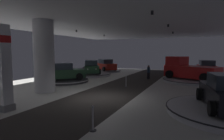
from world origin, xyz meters
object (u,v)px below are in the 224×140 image
at_px(display_platform_mid_left, 64,80).
at_px(display_car_mid_left, 64,72).
at_px(pickup_truck_far_right, 189,70).
at_px(visitor_walking_near, 148,71).
at_px(brand_sign_pylon, 0,67).
at_px(display_car_deep_left, 105,65).
at_px(display_car_far_left, 91,67).
at_px(display_platform_far_right, 191,80).
at_px(display_car_deep_right, 206,68).
at_px(column_left, 44,56).
at_px(display_platform_far_left, 91,74).
at_px(display_platform_deep_right, 206,75).
at_px(display_platform_deep_left, 105,71).

distance_m(display_platform_mid_left, display_car_mid_left, 0.87).
bearing_deg(pickup_truck_far_right, visitor_walking_near, -179.41).
distance_m(brand_sign_pylon, display_car_deep_left, 20.07).
relative_size(display_car_mid_left, visitor_walking_near, 2.68).
bearing_deg(display_car_far_left, brand_sign_pylon, -78.06).
height_order(display_platform_far_right, display_platform_mid_left, display_platform_far_right).
height_order(display_car_deep_left, visitor_walking_near, display_car_deep_left).
relative_size(display_platform_mid_left, display_car_deep_right, 1.15).
bearing_deg(display_car_deep_left, visitor_walking_near, -32.96).
xyz_separation_m(brand_sign_pylon, display_car_deep_right, (10.64, 19.75, -1.17)).
xyz_separation_m(column_left, display_platform_far_left, (-1.77, 10.18, -2.57)).
distance_m(display_car_mid_left, display_car_far_left, 5.63).
height_order(display_platform_deep_right, display_car_deep_right, display_car_deep_right).
distance_m(display_car_far_left, visitor_walking_near, 7.62).
distance_m(brand_sign_pylon, display_car_deep_right, 22.46).
height_order(pickup_truck_far_right, display_platform_mid_left, pickup_truck_far_right).
distance_m(display_car_deep_right, display_platform_deep_left, 14.20).
relative_size(display_car_mid_left, display_car_far_left, 0.95).
distance_m(pickup_truck_far_right, display_car_mid_left, 13.04).
relative_size(display_car_deep_right, display_car_deep_left, 0.98).
height_order(display_car_deep_right, display_platform_deep_left, display_car_deep_right).
xyz_separation_m(display_platform_far_right, pickup_truck_far_right, (-0.29, 0.15, 1.06)).
distance_m(brand_sign_pylon, display_car_mid_left, 9.72).
distance_m(pickup_truck_far_right, display_platform_deep_left, 13.32).
bearing_deg(visitor_walking_near, display_car_mid_left, -144.56).
distance_m(column_left, display_platform_mid_left, 5.58).
distance_m(display_car_mid_left, display_platform_deep_left, 10.66).
height_order(display_platform_far_right, display_car_far_left, display_car_far_left).
distance_m(column_left, brand_sign_pylon, 4.75).
distance_m(display_car_deep_left, display_car_far_left, 4.99).
distance_m(display_platform_mid_left, display_platform_far_left, 5.58).
height_order(display_car_far_left, visitor_walking_near, display_car_far_left).
bearing_deg(display_car_mid_left, display_platform_far_right, 23.69).
bearing_deg(brand_sign_pylon, visitor_walking_near, 72.82).
distance_m(display_platform_far_right, display_platform_far_left, 12.10).
relative_size(display_platform_mid_left, visitor_walking_near, 3.19).
bearing_deg(display_platform_deep_right, display_platform_far_left, -159.79).
xyz_separation_m(display_platform_deep_right, visitor_walking_near, (-6.14, -5.24, 0.70)).
bearing_deg(display_platform_mid_left, display_car_deep_right, 37.67).
relative_size(brand_sign_pylon, display_car_far_left, 0.99).
relative_size(display_platform_far_right, display_platform_deep_right, 0.99).
distance_m(display_platform_far_right, display_car_deep_left, 13.59).
bearing_deg(brand_sign_pylon, column_left, 106.33).
distance_m(display_platform_far_right, display_platform_deep_right, 5.59).
bearing_deg(column_left, display_car_far_left, 99.94).
bearing_deg(display_platform_deep_right, display_car_deep_left, -179.76).
xyz_separation_m(display_platform_deep_right, display_car_far_left, (-13.76, -5.03, 0.89)).
bearing_deg(display_platform_far_right, display_platform_far_left, 178.64).
relative_size(display_car_deep_left, visitor_walking_near, 2.81).
relative_size(display_car_deep_left, display_platform_far_left, 0.87).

